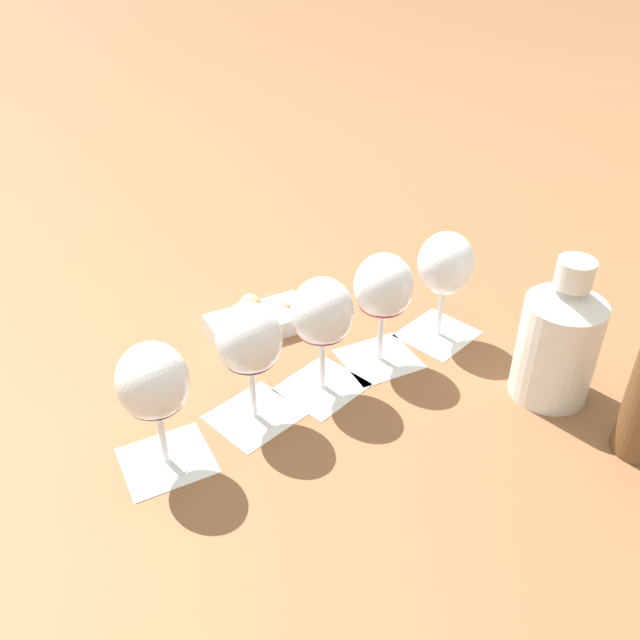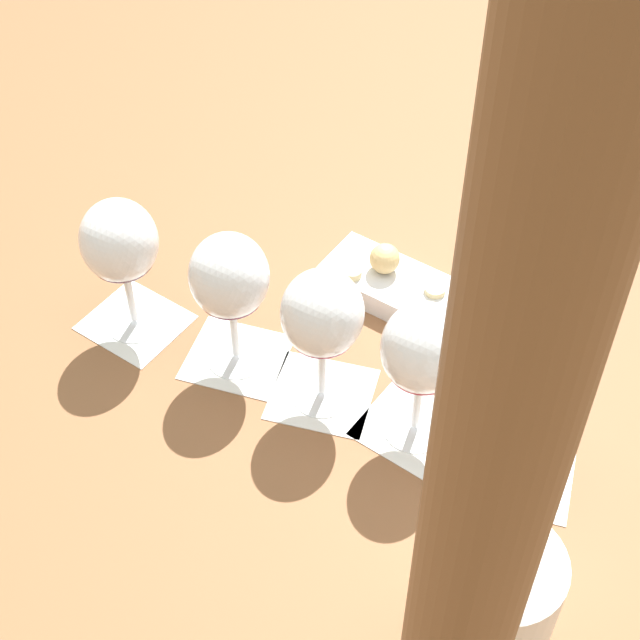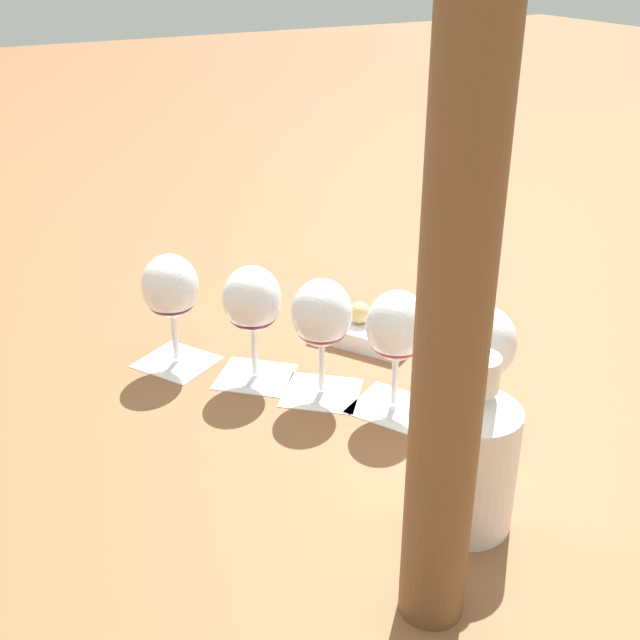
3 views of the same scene
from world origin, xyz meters
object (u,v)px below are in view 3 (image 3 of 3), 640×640
Objects in this scene: wine_glass_0 at (483,349)px; ceramic_vase at (469,453)px; wine_glass_2 at (325,318)px; snack_dish at (364,331)px; wine_glass_4 at (171,291)px; umbrella_pole at (476,53)px; wine_glass_3 at (252,304)px; wine_glass_1 at (397,331)px.

wine_glass_0 is 0.83× the size of ceramic_vase.
ceramic_vase reaches higher than wine_glass_2.
wine_glass_2 reaches higher than snack_dish.
umbrella_pole is (-0.06, 0.59, 0.40)m from wine_glass_4.
wine_glass_3 is 1.00× the size of wine_glass_4.
wine_glass_3 reaches higher than snack_dish.
wine_glass_1 is 1.00× the size of wine_glass_4.
wine_glass_3 is at bearing -78.99° from ceramic_vase.
snack_dish is at bearing -88.81° from wine_glass_0.
wine_glass_2 and wine_glass_3 have the same top height.
ceramic_vase is (-0.08, 0.40, -0.03)m from wine_glass_3.
snack_dish is 0.75m from umbrella_pole.
snack_dish is (-0.12, -0.42, -0.07)m from ceramic_vase.
ceramic_vase reaches higher than wine_glass_3.
wine_glass_1 reaches higher than snack_dish.
wine_glass_0 is 0.98× the size of snack_dish.
wine_glass_4 is at bearing -14.59° from snack_dish.
wine_glass_0 is at bearing -135.37° from umbrella_pole.
wine_glass_3 is (0.21, -0.26, -0.00)m from wine_glass_0.
wine_glass_4 reaches higher than snack_dish.
ceramic_vase is 0.45m from snack_dish.
wine_glass_0 and wine_glass_3 have the same top height.
umbrella_pole is (0.23, 0.51, 0.50)m from snack_dish.
ceramic_vase is at bearing 101.01° from wine_glass_3.
wine_glass_4 is 0.17× the size of umbrella_pole.
wine_glass_3 is 0.41m from ceramic_vase.
umbrella_pole reaches higher than wine_glass_2.
wine_glass_1 is 0.21m from wine_glass_3.
wine_glass_2 is at bearing -88.47° from ceramic_vase.
snack_dish is at bearing -106.05° from ceramic_vase.
wine_glass_2 is 0.24m from wine_glass_4.
wine_glass_1 is 0.83× the size of ceramic_vase.
ceramic_vase reaches higher than snack_dish.
snack_dish is (-0.29, 0.07, -0.10)m from wine_glass_4.
wine_glass_1 and wine_glass_2 have the same top height.
snack_dish is (-0.06, -0.19, -0.10)m from wine_glass_1.
ceramic_vase is 0.20× the size of umbrella_pole.
wine_glass_0 is 1.00× the size of wine_glass_3.
wine_glass_2 is 1.00× the size of wine_glass_3.
umbrella_pole is (0.23, 0.23, 0.40)m from wine_glass_0.
umbrella_pole reaches higher than wine_glass_1.
wine_glass_2 is at bearing -103.72° from umbrella_pole.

